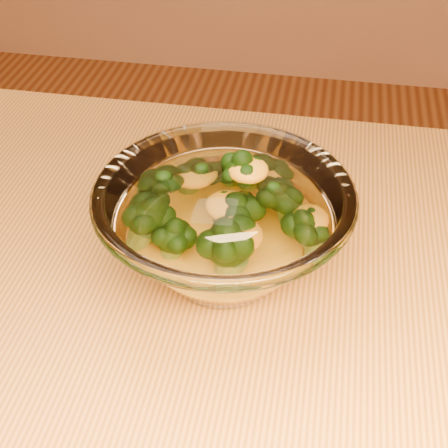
# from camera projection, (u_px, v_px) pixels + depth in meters

# --- Properties ---
(table) EXTENTS (1.20, 0.80, 0.75)m
(table) POSITION_uv_depth(u_px,v_px,m) (140.00, 431.00, 0.55)
(table) COLOR #C18439
(table) RESTS_ON ground
(glass_bowl) EXTENTS (0.22, 0.22, 0.10)m
(glass_bowl) POSITION_uv_depth(u_px,v_px,m) (224.00, 228.00, 0.53)
(glass_bowl) COLOR white
(glass_bowl) RESTS_ON table
(cheese_sauce) EXTENTS (0.12, 0.12, 0.03)m
(cheese_sauce) POSITION_uv_depth(u_px,v_px,m) (224.00, 246.00, 0.55)
(cheese_sauce) COLOR #FD9D15
(cheese_sauce) RESTS_ON glass_bowl
(broccoli_heap) EXTENTS (0.16, 0.15, 0.08)m
(broccoli_heap) POSITION_uv_depth(u_px,v_px,m) (224.00, 210.00, 0.53)
(broccoli_heap) COLOR black
(broccoli_heap) RESTS_ON cheese_sauce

